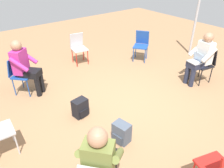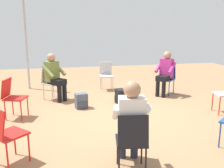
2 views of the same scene
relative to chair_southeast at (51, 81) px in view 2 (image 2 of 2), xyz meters
The scene contains 13 objects.
ground_plane 2.22m from the chair_southeast, 130.85° to the left, with size 14.07×14.07×0.00m, color #99704C.
chair_southeast is the anchor object (origin of this frame).
chair_east 1.51m from the chair_southeast, 59.79° to the left, with size 0.53×0.50×0.85m.
chair_southwest 3.28m from the chair_southeast, behind, with size 0.59×0.58×0.85m.
chair_northeast 3.32m from the chair_southeast, 80.60° to the left, with size 0.59×0.58×0.85m.
chair_north 4.01m from the chair_southeast, 105.85° to the left, with size 0.46×0.50×0.85m.
chair_south 1.82m from the chair_southeast, 155.63° to the right, with size 0.42×0.45×0.85m.
person_with_laptop 3.86m from the chair_southeast, 106.96° to the left, with size 0.55×0.57×1.24m.
person_in_olive 0.26m from the chair_southeast, 131.17° to the left, with size 0.63×0.63×1.24m.
person_in_magenta 3.17m from the chair_southeast, behind, with size 0.63×0.63×1.24m.
backpack_near_laptop_user 1.24m from the chair_southeast, 126.90° to the left, with size 0.31×0.28×0.36m.
backpack_by_empty_chair 1.92m from the chair_southeast, 156.49° to the left, with size 0.28×0.31×0.36m.
tent_pole_far 1.75m from the chair_southeast, 62.70° to the right, with size 0.07×0.07×2.73m, color #B2B2B7.
Camera 2 is at (1.20, 5.06, 1.89)m, focal length 40.00 mm.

